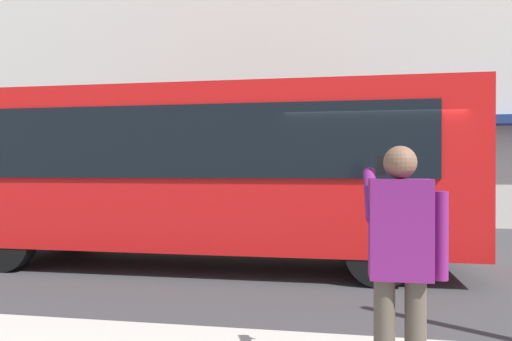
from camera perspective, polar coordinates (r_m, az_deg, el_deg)
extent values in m
plane|color=#38383A|center=(8.25, 13.19, -11.60)|extent=(60.00, 60.00, 0.00)
cube|color=beige|center=(15.47, 11.77, 16.45)|extent=(28.00, 0.80, 12.00)
cube|color=navy|center=(14.85, 25.52, 5.31)|extent=(4.40, 1.10, 0.24)
cube|color=red|center=(8.55, -6.64, 0.30)|extent=(9.00, 2.50, 2.60)
cube|color=black|center=(7.37, -9.45, 3.41)|extent=(7.60, 0.06, 1.10)
cylinder|color=black|center=(10.84, -20.36, -6.06)|extent=(1.00, 0.28, 1.00)
cylinder|color=black|center=(9.03, -27.50, -7.37)|extent=(1.00, 0.28, 1.00)
cylinder|color=black|center=(9.39, 13.39, -7.04)|extent=(1.00, 0.28, 1.00)
cylinder|color=black|center=(7.22, 14.43, -9.28)|extent=(1.00, 0.28, 1.00)
cylinder|color=#4C4238|center=(3.54, 18.32, -18.57)|extent=(0.14, 0.14, 0.82)
cylinder|color=#4C4238|center=(3.52, 14.91, -18.68)|extent=(0.14, 0.14, 0.82)
cube|color=#6B1960|center=(3.36, 16.64, -6.60)|extent=(0.40, 0.24, 0.66)
sphere|color=brown|center=(3.33, 16.65, 0.93)|extent=(0.22, 0.22, 0.22)
cylinder|color=#6B1960|center=(3.40, 21.03, -7.20)|extent=(0.09, 0.09, 0.58)
cylinder|color=#6B1960|center=(3.48, 13.40, -2.72)|extent=(0.09, 0.48, 0.37)
cube|color=black|center=(3.62, 14.53, 0.57)|extent=(0.07, 0.01, 0.14)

